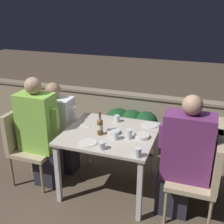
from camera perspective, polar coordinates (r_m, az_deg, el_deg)
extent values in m
plane|color=brown|center=(3.53, -0.38, -15.03)|extent=(16.00, 16.00, 0.00)
cube|color=gray|center=(4.52, 5.55, -1.21)|extent=(9.00, 0.14, 0.71)
cube|color=gray|center=(4.39, 5.72, 3.28)|extent=(9.00, 0.18, 0.04)
cube|color=#BCB2A3|center=(3.15, -0.42, -4.41)|extent=(1.01, 0.92, 0.03)
cube|color=silver|center=(3.19, -10.92, -12.22)|extent=(0.05, 0.05, 0.71)
cube|color=silver|center=(2.90, 5.62, -15.75)|extent=(0.05, 0.05, 0.71)
cube|color=silver|center=(3.81, -4.83, -5.80)|extent=(0.05, 0.05, 0.71)
cube|color=silver|center=(3.58, 8.85, -8.00)|extent=(0.05, 0.05, 0.71)
cube|color=brown|center=(4.32, 3.82, -5.43)|extent=(0.78, 0.36, 0.28)
ellipsoid|color=#194723|center=(4.26, 1.11, -1.53)|extent=(0.35, 0.47, 0.34)
ellipsoid|color=#194723|center=(4.20, 3.91, -1.91)|extent=(0.35, 0.47, 0.34)
ellipsoid|color=#194723|center=(4.15, 6.79, -2.30)|extent=(0.35, 0.47, 0.34)
cube|color=tan|center=(3.56, -15.40, -7.38)|extent=(0.48, 0.48, 0.05)
cube|color=tan|center=(3.56, -18.68, -3.10)|extent=(0.06, 0.48, 0.46)
cylinder|color=#9E8966|center=(3.64, -19.67, -11.33)|extent=(0.03, 0.03, 0.41)
cylinder|color=#9E8966|center=(3.42, -14.01, -12.95)|extent=(0.03, 0.03, 0.41)
cylinder|color=#9E8966|center=(3.92, -15.93, -8.33)|extent=(0.03, 0.03, 0.41)
cylinder|color=#9E8966|center=(3.72, -10.53, -9.60)|extent=(0.03, 0.03, 0.41)
cube|color=#282833|center=(3.57, -12.77, -10.74)|extent=(0.29, 0.23, 0.46)
cube|color=#8CCC4C|center=(3.36, -15.04, -2.06)|extent=(0.42, 0.26, 0.69)
cube|color=#8CCC4C|center=(3.20, -11.45, -1.33)|extent=(0.07, 0.07, 0.24)
sphere|color=tan|center=(3.21, -15.80, 5.16)|extent=(0.19, 0.19, 0.19)
cube|color=tan|center=(3.77, -12.05, -5.25)|extent=(0.48, 0.48, 0.05)
cube|color=tan|center=(3.78, -15.15, -1.23)|extent=(0.06, 0.48, 0.46)
cylinder|color=#9E8966|center=(3.84, -16.10, -9.06)|extent=(0.03, 0.03, 0.41)
cylinder|color=#9E8966|center=(3.63, -10.58, -10.40)|extent=(0.03, 0.03, 0.41)
cylinder|color=#9E8966|center=(4.14, -12.84, -6.34)|extent=(0.03, 0.03, 0.41)
cylinder|color=#9E8966|center=(3.95, -7.61, -7.40)|extent=(0.03, 0.03, 0.41)
cube|color=#282833|center=(3.79, -9.58, -8.40)|extent=(0.32, 0.23, 0.46)
cube|color=white|center=(3.62, -11.46, -1.22)|extent=(0.46, 0.26, 0.55)
cube|color=white|center=(3.48, -7.98, -0.77)|extent=(0.07, 0.07, 0.24)
sphere|color=#99755B|center=(3.49, -11.91, 4.35)|extent=(0.19, 0.19, 0.19)
cube|color=tan|center=(3.01, 15.79, -13.19)|extent=(0.48, 0.48, 0.05)
cube|color=tan|center=(2.88, 20.60, -9.50)|extent=(0.06, 0.48, 0.46)
cylinder|color=#9E8966|center=(2.99, 10.80, -18.44)|extent=(0.03, 0.03, 0.41)
cylinder|color=#9E8966|center=(2.99, 19.21, -19.50)|extent=(0.03, 0.03, 0.41)
cylinder|color=#9E8966|center=(3.32, 11.98, -13.92)|extent=(0.03, 0.03, 0.41)
cylinder|color=#9E8966|center=(3.32, 19.38, -14.85)|extent=(0.03, 0.03, 0.41)
cube|color=#282833|center=(3.14, 12.20, -15.81)|extent=(0.33, 0.23, 0.46)
cube|color=#6B2D66|center=(2.83, 15.13, -6.91)|extent=(0.47, 0.26, 0.68)
cube|color=#6B2D66|center=(2.81, 10.21, -4.77)|extent=(0.07, 0.07, 0.24)
sphere|color=tan|center=(2.65, 16.05, 1.38)|extent=(0.19, 0.19, 0.19)
cube|color=tan|center=(3.31, 16.41, -9.83)|extent=(0.48, 0.48, 0.05)
cube|color=tan|center=(3.19, 20.74, -6.36)|extent=(0.06, 0.48, 0.46)
cylinder|color=#9E8966|center=(3.27, 11.95, -14.61)|extent=(0.03, 0.03, 0.41)
cylinder|color=#9E8966|center=(3.27, 19.49, -15.55)|extent=(0.03, 0.03, 0.41)
cylinder|color=#9E8966|center=(3.61, 12.90, -10.79)|extent=(0.03, 0.03, 0.41)
cylinder|color=#9E8966|center=(3.61, 19.61, -11.63)|extent=(0.03, 0.03, 0.41)
cylinder|color=brown|center=(3.06, -2.43, -3.20)|extent=(0.06, 0.06, 0.16)
cylinder|color=beige|center=(3.06, -2.44, -3.06)|extent=(0.06, 0.06, 0.06)
cone|color=brown|center=(3.02, -2.46, -1.52)|extent=(0.06, 0.06, 0.03)
cylinder|color=brown|center=(3.00, -2.48, -0.64)|extent=(0.02, 0.02, 0.07)
cylinder|color=silver|center=(2.93, -4.91, -6.20)|extent=(0.19, 0.19, 0.01)
cylinder|color=silver|center=(3.34, 7.72, -2.65)|extent=(0.19, 0.19, 0.01)
cylinder|color=beige|center=(3.12, 0.29, -4.03)|extent=(0.15, 0.15, 0.04)
torus|color=beige|center=(3.11, 0.29, -3.78)|extent=(0.15, 0.15, 0.01)
cylinder|color=beige|center=(3.04, 6.08, -4.91)|extent=(0.17, 0.17, 0.03)
torus|color=beige|center=(3.04, 6.09, -4.71)|extent=(0.17, 0.17, 0.01)
cylinder|color=silver|center=(3.00, 3.44, -4.49)|extent=(0.07, 0.07, 0.10)
cylinder|color=silver|center=(2.98, 0.69, -4.76)|extent=(0.07, 0.07, 0.09)
cylinder|color=silver|center=(3.40, 0.99, -1.34)|extent=(0.07, 0.07, 0.08)
cylinder|color=silver|center=(2.67, 5.28, -8.18)|extent=(0.07, 0.07, 0.09)
cylinder|color=silver|center=(2.79, -2.08, -6.82)|extent=(0.07, 0.07, 0.08)
cube|color=silver|center=(3.31, -5.64, -2.81)|extent=(0.17, 0.05, 0.01)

